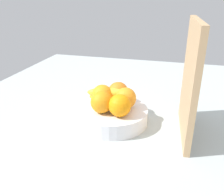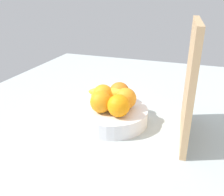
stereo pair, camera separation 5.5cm
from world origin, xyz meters
The scene contains 10 objects.
ground_plane centered at (0.00, 0.00, -1.50)cm, with size 180.00×140.00×3.00cm, color #ABB7B7.
fruit_bowl centered at (-1.50, -2.33, 2.68)cm, with size 25.11×25.11×5.37cm, color white.
orange_front_left centered at (3.07, 1.57, 9.11)cm, with size 7.49×7.49×7.49cm, color orange.
orange_front_right centered at (-3.21, 2.06, 9.11)cm, with size 7.49×7.49×7.49cm, color orange.
orange_center centered at (-7.99, -1.75, 9.11)cm, with size 7.49×7.49×7.49cm, color orange.
orange_back_left centered at (-3.73, -6.50, 9.11)cm, with size 7.49×7.49×7.49cm, color orange.
orange_back_right centered at (2.18, -4.89, 9.11)cm, with size 7.49×7.49×7.49cm, color orange.
banana_bunch centered at (-4.32, -3.77, 8.47)cm, with size 7.64×17.51×6.20cm.
cutting_board centered at (-1.25, 22.41, 18.00)cm, with size 28.00×1.80×36.00cm, color tan.
jar_lid centered at (-22.09, -11.39, 0.78)cm, with size 7.01×7.01×1.55cm, color white.
Camera 2 is at (71.02, 23.26, 43.00)cm, focal length 39.12 mm.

